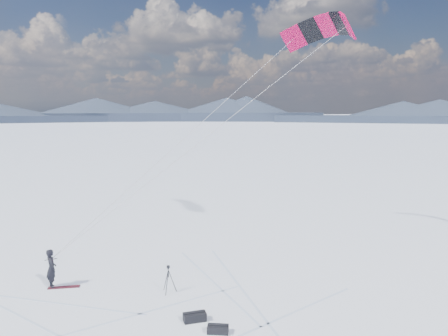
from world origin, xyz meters
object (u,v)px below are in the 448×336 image
object	(u,v)px
snowkiter	(52,287)
snowboard	(64,287)
gear_bag_b	(218,329)
tripod	(168,275)
gear_bag_a	(195,317)

from	to	relation	value
snowkiter	snowboard	size ratio (longest dim) A/B	1.28
snowboard	gear_bag_b	size ratio (longest dim) A/B	1.66
snowboard	tripod	xyz separation A→B (m)	(4.68, -1.71, 0.80)
snowboard	tripod	distance (m)	5.04
snowkiter	gear_bag_b	bearing A→B (deg)	-153.96
gear_bag_a	gear_bag_b	distance (m)	1.29
snowkiter	snowboard	distance (m)	0.55
tripod	gear_bag_a	xyz separation A→B (m)	(0.67, -2.98, -0.64)
tripod	gear_bag_b	bearing A→B (deg)	-73.25
snowboard	gear_bag_b	world-z (taller)	gear_bag_b
snowkiter	tripod	distance (m)	5.59
snowkiter	gear_bag_a	xyz separation A→B (m)	(5.87, -4.86, 0.17)
tripod	gear_bag_b	xyz separation A→B (m)	(1.34, -4.09, -0.66)
snowboard	gear_bag_b	bearing A→B (deg)	-39.80
snowboard	tripod	bearing A→B (deg)	-15.96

